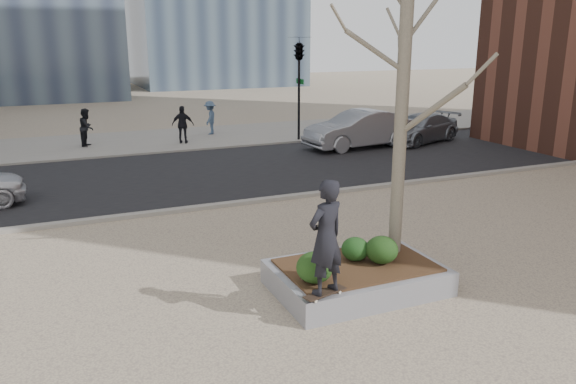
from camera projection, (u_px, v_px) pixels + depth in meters
name	position (u px, v px, depth m)	size (l,w,h in m)	color
ground	(307.00, 299.00, 9.94)	(120.00, 120.00, 0.00)	tan
street	(179.00, 175.00, 18.77)	(60.00, 8.00, 0.02)	black
far_sidewalk	(144.00, 141.00, 24.96)	(60.00, 6.00, 0.02)	gray
planter	(357.00, 278.00, 10.26)	(3.00, 2.00, 0.45)	gray
planter_mulch	(357.00, 265.00, 10.19)	(2.70, 1.70, 0.04)	#382314
sycamore_tree	(403.00, 77.00, 9.96)	(2.80, 2.80, 6.60)	gray
shrub_left	(315.00, 267.00, 9.38)	(0.62, 0.62, 0.53)	#193611
shrub_middle	(355.00, 249.00, 10.32)	(0.51, 0.51, 0.44)	#113514
shrub_right	(382.00, 250.00, 10.19)	(0.59, 0.59, 0.51)	black
skateboard	(325.00, 294.00, 9.00)	(0.78, 0.20, 0.07)	black
skateboarder	(326.00, 237.00, 8.74)	(0.68, 0.45, 1.87)	black
car_silver	(359.00, 129.00, 23.28)	(1.63, 4.67, 1.54)	gray
car_third	(420.00, 128.00, 24.54)	(1.71, 4.20, 1.22)	slate
pedestrian_a	(87.00, 127.00, 23.59)	(0.77, 0.60, 1.58)	black
pedestrian_b	(210.00, 118.00, 26.50)	(1.01, 0.58, 1.57)	#3F5571
pedestrian_c	(183.00, 125.00, 24.20)	(0.95, 0.39, 1.61)	black
traffic_light_far	(299.00, 89.00, 24.74)	(0.60, 2.48, 4.50)	black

